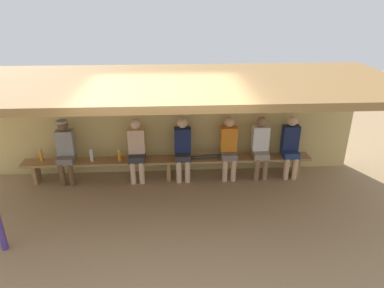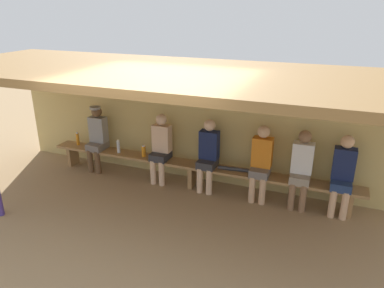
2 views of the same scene
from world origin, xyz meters
name	(u,v)px [view 1 (image 1 of 2)]	position (x,y,z in m)	size (l,w,h in m)	color
ground_plane	(169,222)	(0.00, 0.00, 0.00)	(24.00, 24.00, 0.00)	#9E7F59
back_wall	(168,123)	(0.00, 2.00, 1.10)	(8.00, 0.20, 2.20)	tan
dugout_roof	(165,84)	(0.00, 0.70, 2.26)	(8.00, 2.80, 0.12)	olive
bench	(168,162)	(0.00, 1.55, 0.39)	(6.00, 0.36, 0.46)	#9E7547
player_in_blue	(183,147)	(0.30, 1.55, 0.73)	(0.34, 0.42, 1.34)	#333338
player_leftmost	(261,145)	(1.94, 1.55, 0.73)	(0.34, 0.42, 1.34)	gray
player_near_post	(137,148)	(-0.64, 1.55, 0.73)	(0.34, 0.42, 1.34)	#333338
player_rightmost	(66,149)	(-2.08, 1.55, 0.75)	(0.34, 0.42, 1.34)	slate
player_with_sunglasses	(229,146)	(1.27, 1.55, 0.73)	(0.34, 0.42, 1.34)	slate
player_middle	(291,144)	(2.57, 1.55, 0.73)	(0.34, 0.42, 1.34)	navy
water_bottle_orange	(91,156)	(-1.57, 1.53, 0.59)	(0.07, 0.07, 0.27)	silver
water_bottle_blue	(119,156)	(-1.01, 1.53, 0.57)	(0.08, 0.08, 0.23)	orange
water_bottle_clear	(41,155)	(-2.60, 1.58, 0.59)	(0.06, 0.06, 0.27)	orange
baseball_bat	(212,156)	(0.91, 1.55, 0.49)	(0.07, 0.07, 0.81)	#333338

